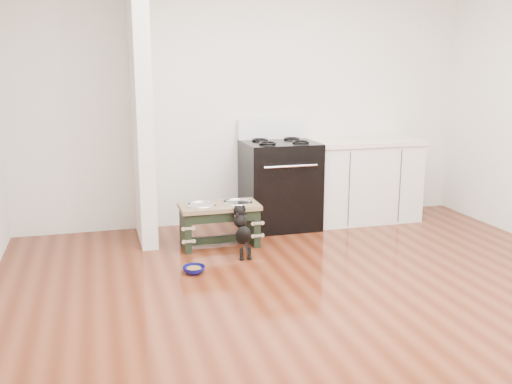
{
  "coord_description": "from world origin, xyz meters",
  "views": [
    {
      "loc": [
        -1.62,
        -3.5,
        1.71
      ],
      "look_at": [
        -0.22,
        1.41,
        0.57
      ],
      "focal_mm": 40.0,
      "sensor_mm": 36.0,
      "label": 1
    }
  ],
  "objects": [
    {
      "name": "puppy",
      "position": [
        -0.38,
        1.32,
        0.25
      ],
      "size": [
        0.13,
        0.39,
        0.46
      ],
      "color": "black",
      "rests_on": "ground"
    },
    {
      "name": "dog_feeder",
      "position": [
        -0.52,
        1.67,
        0.29
      ],
      "size": [
        0.75,
        0.4,
        0.43
      ],
      "color": "black",
      "rests_on": "ground"
    },
    {
      "name": "cabinet_run",
      "position": [
        1.23,
        2.18,
        0.45
      ],
      "size": [
        1.24,
        0.64,
        0.91
      ],
      "color": "silver",
      "rests_on": "ground"
    },
    {
      "name": "floor_bowl",
      "position": [
        -0.89,
        1.0,
        0.03
      ],
      "size": [
        0.21,
        0.21,
        0.06
      ],
      "rotation": [
        0.0,
        0.0,
        0.1
      ],
      "color": "#0C0C56",
      "rests_on": "ground"
    },
    {
      "name": "ground",
      "position": [
        0.0,
        0.0,
        0.0
      ],
      "size": [
        5.0,
        5.0,
        0.0
      ],
      "primitive_type": "plane",
      "color": "#4A1C0D",
      "rests_on": "ground"
    },
    {
      "name": "room_shell",
      "position": [
        0.0,
        0.0,
        1.62
      ],
      "size": [
        5.0,
        5.0,
        5.0
      ],
      "color": "silver",
      "rests_on": "ground"
    },
    {
      "name": "partition_wall",
      "position": [
        -1.18,
        2.1,
        1.35
      ],
      "size": [
        0.15,
        0.8,
        2.7
      ],
      "primitive_type": "cube",
      "color": "silver",
      "rests_on": "ground"
    },
    {
      "name": "oven_range",
      "position": [
        0.25,
        2.16,
        0.48
      ],
      "size": [
        0.76,
        0.69,
        1.14
      ],
      "color": "black",
      "rests_on": "ground"
    }
  ]
}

